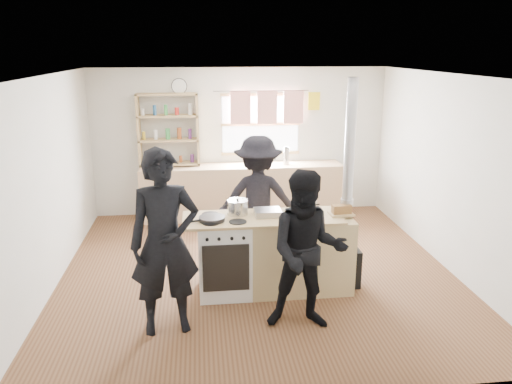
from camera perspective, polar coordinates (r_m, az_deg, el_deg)
ground at (r=6.62m, az=0.12°, el=-8.97°), size 5.00×5.00×0.01m
back_counter at (r=8.54m, az=-1.61°, el=0.12°), size 3.40×0.55×0.90m
shelving_unit at (r=8.41m, az=-9.98°, el=7.06°), size 1.00×0.28×1.20m
thermos at (r=8.49m, az=3.49°, el=4.14°), size 0.10×0.10×0.29m
cooking_island at (r=5.95m, az=2.14°, el=-7.02°), size 1.97×0.64×0.93m
skillet_greens at (r=5.65m, az=-5.06°, el=-3.03°), size 0.37×0.37×0.05m
roast_tray at (r=5.80m, az=1.33°, el=-2.30°), size 0.31×0.25×0.07m
stockpot_stove at (r=5.83m, az=-2.10°, el=-1.75°), size 0.25×0.25×0.20m
stockpot_counter at (r=5.85m, az=5.66°, el=-1.72°), size 0.26×0.26×0.20m
bread_board at (r=5.91m, az=9.74°, el=-2.10°), size 0.29×0.22×0.12m
flue_heater at (r=6.11m, az=10.15°, el=-4.74°), size 0.35×0.35×2.50m
person_near_left at (r=5.03m, az=-10.38°, el=-5.76°), size 0.76×0.56×1.90m
person_near_right at (r=5.08m, az=5.89°, el=-6.76°), size 0.90×0.75×1.67m
person_far at (r=6.69m, az=0.23°, el=-0.80°), size 1.16×0.74×1.71m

